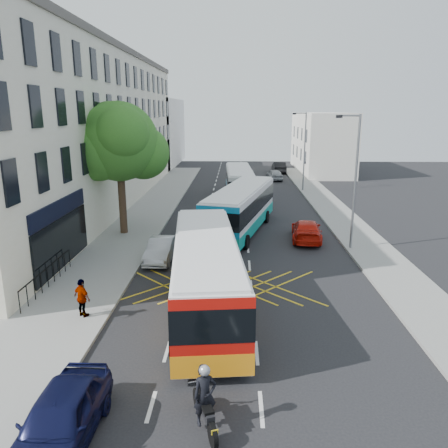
# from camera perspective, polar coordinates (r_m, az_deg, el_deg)

# --- Properties ---
(ground) EXTENTS (120.00, 120.00, 0.00)m
(ground) POSITION_cam_1_polar(r_m,az_deg,el_deg) (16.20, 4.29, -16.43)
(ground) COLOR black
(ground) RESTS_ON ground
(pavement_left) EXTENTS (5.00, 70.00, 0.15)m
(pavement_left) POSITION_cam_1_polar(r_m,az_deg,el_deg) (31.00, -12.89, -1.21)
(pavement_left) COLOR gray
(pavement_left) RESTS_ON ground
(pavement_right) EXTENTS (3.00, 70.00, 0.15)m
(pavement_right) POSITION_cam_1_polar(r_m,az_deg,el_deg) (31.14, 16.95, -1.41)
(pavement_right) COLOR gray
(pavement_right) RESTS_ON ground
(terrace_main) EXTENTS (8.30, 45.00, 13.50)m
(terrace_main) POSITION_cam_1_polar(r_m,az_deg,el_deg) (40.60, -17.79, 11.73)
(terrace_main) COLOR beige
(terrace_main) RESTS_ON ground
(terrace_far) EXTENTS (8.00, 20.00, 10.00)m
(terrace_far) POSITION_cam_1_polar(r_m,az_deg,el_deg) (70.20, -9.46, 11.73)
(terrace_far) COLOR silver
(terrace_far) RESTS_ON ground
(building_right) EXTENTS (6.00, 18.00, 8.00)m
(building_right) POSITION_cam_1_polar(r_m,az_deg,el_deg) (63.12, 12.56, 10.36)
(building_right) COLOR silver
(building_right) RESTS_ON ground
(street_tree) EXTENTS (6.30, 5.70, 8.80)m
(street_tree) POSITION_cam_1_polar(r_m,az_deg,el_deg) (29.92, -13.61, 10.31)
(street_tree) COLOR #382619
(street_tree) RESTS_ON pavement_left
(lamp_near) EXTENTS (1.45, 0.15, 8.00)m
(lamp_near) POSITION_cam_1_polar(r_m,az_deg,el_deg) (27.04, 16.62, 6.11)
(lamp_near) COLOR slate
(lamp_near) RESTS_ON pavement_right
(lamp_far) EXTENTS (1.45, 0.15, 8.00)m
(lamp_far) POSITION_cam_1_polar(r_m,az_deg,el_deg) (46.54, 10.37, 9.82)
(lamp_far) COLOR slate
(lamp_far) RESTS_ON pavement_right
(railings) EXTENTS (0.08, 5.60, 1.14)m
(railings) POSITION_cam_1_polar(r_m,az_deg,el_deg) (22.47, -22.05, -6.32)
(railings) COLOR black
(railings) RESTS_ON pavement_left
(bus_near) EXTENTS (3.75, 11.48, 3.17)m
(bus_near) POSITION_cam_1_polar(r_m,az_deg,el_deg) (18.62, -2.37, -6.39)
(bus_near) COLOR silver
(bus_near) RESTS_ON ground
(bus_mid) EXTENTS (5.33, 11.60, 3.18)m
(bus_mid) POSITION_cam_1_polar(r_m,az_deg,el_deg) (30.50, 2.19, 2.00)
(bus_mid) COLOR silver
(bus_mid) RESTS_ON ground
(bus_far) EXTENTS (2.93, 10.50, 2.92)m
(bus_far) POSITION_cam_1_polar(r_m,az_deg,el_deg) (42.56, 2.03, 5.44)
(bus_far) COLOR silver
(bus_far) RESTS_ON ground
(motorbike) EXTENTS (0.90, 2.06, 1.91)m
(motorbike) POSITION_cam_1_polar(r_m,az_deg,el_deg) (12.55, -2.52, -21.81)
(motorbike) COLOR black
(motorbike) RESTS_ON ground
(parked_car_blue) EXTENTS (1.80, 4.35, 1.47)m
(parked_car_blue) POSITION_cam_1_polar(r_m,az_deg,el_deg) (12.84, -20.61, -22.79)
(parked_car_blue) COLOR black
(parked_car_blue) RESTS_ON ground
(parked_car_silver) EXTENTS (1.49, 3.95, 1.29)m
(parked_car_silver) POSITION_cam_1_polar(r_m,az_deg,el_deg) (25.19, -8.22, -3.32)
(parked_car_silver) COLOR #B5B9BE
(parked_car_silver) RESTS_ON ground
(red_hatchback) EXTENTS (2.36, 4.80, 1.34)m
(red_hatchback) POSITION_cam_1_polar(r_m,az_deg,el_deg) (29.31, 10.71, -0.80)
(red_hatchback) COLOR red
(red_hatchback) RESTS_ON ground
(distant_car_grey) EXTENTS (2.55, 4.90, 1.32)m
(distant_car_grey) POSITION_cam_1_polar(r_m,az_deg,el_deg) (54.61, 2.65, 6.55)
(distant_car_grey) COLOR #404247
(distant_car_grey) RESTS_ON ground
(distant_car_silver) EXTENTS (2.07, 4.08, 1.33)m
(distant_car_silver) POSITION_cam_1_polar(r_m,az_deg,el_deg) (54.27, 6.60, 6.42)
(distant_car_silver) COLOR #9DA1A5
(distant_car_silver) RESTS_ON ground
(distant_car_dark) EXTENTS (1.68, 4.62, 1.51)m
(distant_car_dark) POSITION_cam_1_polar(r_m,az_deg,el_deg) (60.88, 7.18, 7.38)
(distant_car_dark) COLOR black
(distant_car_dark) RESTS_ON ground
(pedestrian_far) EXTENTS (1.01, 0.86, 1.62)m
(pedestrian_far) POSITION_cam_1_polar(r_m,az_deg,el_deg) (18.88, -18.04, -9.17)
(pedestrian_far) COLOR gray
(pedestrian_far) RESTS_ON pavement_left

